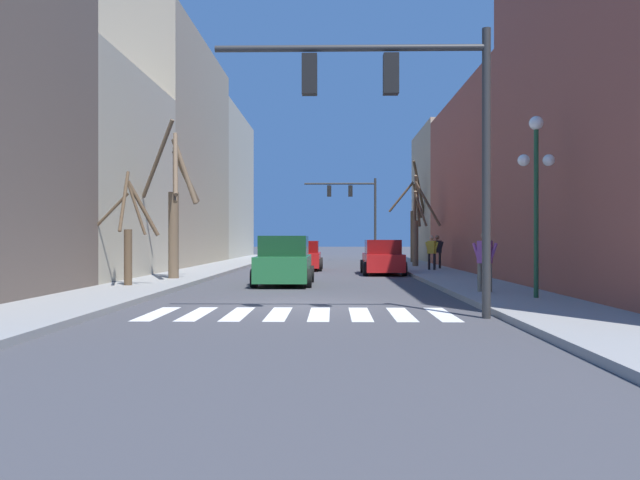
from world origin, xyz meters
name	(u,v)px	position (x,y,z in m)	size (l,w,h in m)	color
ground_plane	(303,306)	(0.00, 0.00, 0.00)	(240.00, 240.00, 0.00)	#424247
sidewalk_left	(80,302)	(-5.57, 0.00, 0.07)	(2.74, 90.00, 0.15)	gray
sidewalk_right	(529,303)	(5.57, 0.00, 0.07)	(2.74, 90.00, 0.15)	gray
building_row_left	(153,168)	(-9.94, 21.32, 5.86)	(6.00, 51.18, 13.57)	#66564C
building_row_right	(542,152)	(9.94, 12.09, 5.47)	(6.00, 39.48, 13.08)	#934C3D
crosswalk_stripes	(299,314)	(0.00, -1.72, 0.00)	(6.75, 2.60, 0.01)	white
traffic_signal_near	(408,110)	(2.33, -2.37, 4.35)	(5.78, 0.28, 6.06)	#2D2D2D
traffic_signal_far	(355,202)	(2.47, 31.33, 4.44)	(5.41, 0.28, 6.22)	#2D2D2D
street_lamp_right_corner	(536,170)	(5.97, 0.66, 3.44)	(0.95, 0.36, 4.67)	#1E4C2D
car_parked_right_near	(284,262)	(-1.01, 7.09, 0.82)	(2.07, 4.34, 1.77)	#236B38
car_parked_right_far	(278,251)	(-3.10, 28.49, 0.83)	(1.96, 4.72, 1.79)	#A38423
car_parked_left_mid	(383,258)	(3.10, 13.89, 0.76)	(1.96, 4.18, 1.62)	red
car_parked_right_mid	(302,256)	(-0.88, 17.78, 0.73)	(2.15, 4.17, 1.56)	red
pedestrian_on_right_sidewalk	(485,256)	(5.10, 2.45, 1.17)	(0.69, 0.43, 1.72)	#7A705B
pedestrian_waiting_at_curb	(437,249)	(6.13, 16.68, 1.16)	(0.72, 0.32, 1.70)	black
pedestrian_on_left_sidewalk	(432,250)	(5.61, 15.16, 1.14)	(0.63, 0.50, 1.68)	black
street_tree_left_mid	(417,225)	(5.53, 19.72, 2.46)	(1.69, 1.73, 5.12)	brown
street_tree_left_near	(129,236)	(-5.88, 4.73, 1.76)	(2.23, 1.31, 3.72)	brown
street_tree_right_mid	(414,223)	(6.13, 25.85, 2.73)	(2.62, 1.56, 6.71)	brown
street_tree_left_far	(175,205)	(-5.31, 8.36, 2.98)	(2.65, 3.85, 6.16)	brown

